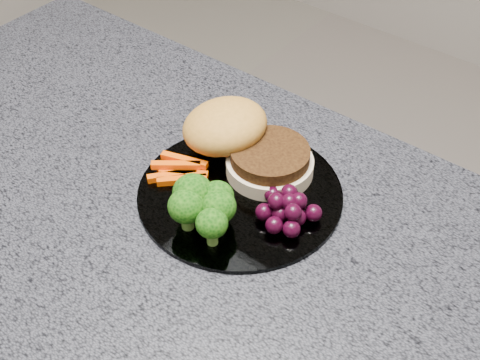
# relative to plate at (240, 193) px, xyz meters

# --- Properties ---
(countertop) EXTENTS (1.20, 0.60, 0.04)m
(countertop) POSITION_rel_plate_xyz_m (0.01, -0.07, -0.02)
(countertop) COLOR #4A4A53
(countertop) RESTS_ON island_cabinet
(plate) EXTENTS (0.26, 0.26, 0.01)m
(plate) POSITION_rel_plate_xyz_m (0.00, 0.00, 0.00)
(plate) COLOR white
(plate) RESTS_ON countertop
(burger) EXTENTS (0.20, 0.12, 0.06)m
(burger) POSITION_rel_plate_xyz_m (-0.04, 0.05, 0.03)
(burger) COLOR beige
(burger) RESTS_ON plate
(carrot_sticks) EXTENTS (0.07, 0.07, 0.02)m
(carrot_sticks) POSITION_rel_plate_xyz_m (-0.08, -0.02, 0.01)
(carrot_sticks) COLOR #FC5204
(carrot_sticks) RESTS_ON plate
(broccoli) EXTENTS (0.09, 0.08, 0.06)m
(broccoli) POSITION_rel_plate_xyz_m (0.00, -0.07, 0.04)
(broccoli) COLOR #5D8C33
(broccoli) RESTS_ON plate
(grape_bunch) EXTENTS (0.08, 0.07, 0.04)m
(grape_bunch) POSITION_rel_plate_xyz_m (0.07, -0.00, 0.02)
(grape_bunch) COLOR black
(grape_bunch) RESTS_ON plate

